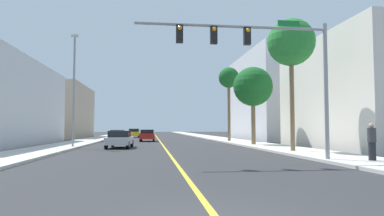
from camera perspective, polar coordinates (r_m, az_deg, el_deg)
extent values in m
plane|color=#2D2D30|center=(47.91, -5.58, -5.30)|extent=(192.00, 192.00, 0.00)
cube|color=beige|center=(48.49, -16.04, -5.07)|extent=(3.76, 168.00, 0.15)
cube|color=beige|center=(48.92, 4.79, -5.17)|extent=(3.76, 168.00, 0.15)
cube|color=yellow|center=(47.91, -5.58, -5.29)|extent=(0.16, 144.00, 0.01)
cube|color=tan|center=(60.53, -23.65, -0.57)|extent=(13.60, 16.99, 8.55)
cube|color=silver|center=(50.50, 16.97, 1.70)|extent=(15.04, 18.19, 11.91)
cylinder|color=gray|center=(17.84, 21.52, 2.73)|extent=(0.20, 0.20, 6.62)
cylinder|color=gray|center=(16.76, 6.85, 13.40)|extent=(9.26, 0.14, 0.14)
cube|color=black|center=(16.81, 9.20, 11.77)|extent=(0.32, 0.24, 0.84)
sphere|color=orange|center=(16.75, 9.33, 12.72)|extent=(0.20, 0.20, 0.20)
cube|color=black|center=(16.45, 3.65, 12.08)|extent=(0.32, 0.24, 0.84)
sphere|color=orange|center=(16.39, 3.74, 13.05)|extent=(0.20, 0.20, 0.20)
cube|color=black|center=(16.24, -2.11, 12.28)|extent=(0.32, 0.24, 0.84)
sphere|color=orange|center=(16.17, -2.06, 13.27)|extent=(0.20, 0.20, 0.20)
cube|color=#147233|center=(17.68, 15.86, 13.46)|extent=(1.10, 0.04, 0.28)
cylinder|color=gray|center=(29.33, -19.17, 2.63)|extent=(0.16, 0.16, 8.90)
cube|color=beige|center=(30.14, -19.00, 11.37)|extent=(0.56, 0.28, 0.20)
cylinder|color=brown|center=(23.61, 16.38, 1.96)|extent=(0.30, 0.30, 7.24)
sphere|color=#287F33|center=(24.21, 16.23, 10.52)|extent=(3.17, 3.17, 3.17)
cone|color=#287F33|center=(24.44, 18.41, 9.95)|extent=(0.60, 1.80, 1.43)
cone|color=#287F33|center=(25.05, 15.66, 9.57)|extent=(1.75, 0.67, 1.52)
cone|color=#287F33|center=(24.34, 14.00, 9.93)|extent=(1.08, 1.39, 1.86)
cone|color=#287F33|center=(23.35, 15.10, 10.51)|extent=(1.24, 1.49, 1.71)
cone|color=#287F33|center=(23.50, 17.87, 10.47)|extent=(1.73, 1.05, 1.33)
cylinder|color=brown|center=(31.83, 10.21, -1.19)|extent=(0.38, 0.38, 5.32)
sphere|color=#195B23|center=(32.03, 10.16, 3.57)|extent=(3.62, 3.62, 3.62)
cone|color=#195B23|center=(32.16, 12.10, 3.20)|extent=(0.67, 1.61, 1.86)
cone|color=#195B23|center=(33.05, 10.66, 3.01)|extent=(1.81, 1.44, 1.75)
cone|color=#195B23|center=(32.78, 8.81, 3.04)|extent=(1.67, 1.17, 1.89)
cone|color=#195B23|center=(31.81, 8.25, 3.23)|extent=(0.59, 1.94, 1.59)
cone|color=#195B23|center=(30.97, 9.63, 3.42)|extent=(1.44, 1.11, 1.84)
cone|color=#195B23|center=(31.34, 11.72, 3.37)|extent=(1.58, 1.25, 1.98)
cylinder|color=brown|center=(40.31, 6.21, -0.15)|extent=(0.34, 0.34, 7.45)
sphere|color=#195B23|center=(40.69, 6.17, 5.09)|extent=(2.43, 2.43, 2.43)
cone|color=#195B23|center=(40.76, 7.20, 4.80)|extent=(0.54, 1.31, 1.31)
cone|color=#195B23|center=(41.38, 6.10, 4.67)|extent=(1.17, 0.57, 1.31)
cone|color=#195B23|center=(41.01, 5.27, 4.74)|extent=(0.98, 1.00, 1.26)
cone|color=#195B23|center=(40.16, 5.43, 4.91)|extent=(0.92, 1.16, 1.39)
cone|color=#195B23|center=(39.99, 6.57, 4.95)|extent=(1.23, 0.59, 1.26)
cube|color=red|center=(42.09, -7.47, -4.68)|extent=(1.82, 4.00, 0.65)
cube|color=black|center=(41.76, -7.48, -3.92)|extent=(1.57, 1.98, 0.47)
cylinder|color=black|center=(43.56, -8.44, -5.05)|extent=(0.23, 0.64, 0.64)
cylinder|color=black|center=(43.51, -6.40, -5.07)|extent=(0.23, 0.64, 0.64)
cylinder|color=black|center=(40.69, -8.62, -5.17)|extent=(0.23, 0.64, 0.64)
cylinder|color=black|center=(40.65, -6.44, -5.19)|extent=(0.23, 0.64, 0.64)
cube|color=black|center=(43.00, -12.38, -4.61)|extent=(1.92, 3.98, 0.63)
cube|color=black|center=(43.30, -12.32, -3.90)|extent=(1.63, 1.74, 0.44)
cylinder|color=black|center=(41.52, -11.53, -5.10)|extent=(0.24, 0.65, 0.64)
cylinder|color=black|center=(41.72, -13.72, -5.07)|extent=(0.24, 0.65, 0.64)
cylinder|color=black|center=(44.33, -11.13, -4.99)|extent=(0.24, 0.65, 0.64)
cylinder|color=black|center=(44.52, -13.19, -4.96)|extent=(0.24, 0.65, 0.64)
cube|color=gold|center=(59.45, -9.63, -4.25)|extent=(2.04, 4.34, 0.66)
cube|color=black|center=(59.33, -9.63, -3.68)|extent=(1.72, 1.97, 0.52)
cylinder|color=black|center=(61.11, -10.28, -4.53)|extent=(0.25, 0.65, 0.64)
cylinder|color=black|center=(60.97, -8.72, -4.55)|extent=(0.25, 0.65, 0.64)
cylinder|color=black|center=(57.96, -10.59, -4.60)|extent=(0.25, 0.65, 0.64)
cylinder|color=black|center=(57.81, -8.94, -4.62)|extent=(0.25, 0.65, 0.64)
cube|color=#BCBCC1|center=(28.68, -11.98, -5.36)|extent=(2.03, 4.49, 0.56)
cube|color=black|center=(28.42, -12.03, -4.28)|extent=(1.70, 1.95, 0.53)
cylinder|color=black|center=(30.45, -13.12, -5.75)|extent=(0.25, 0.65, 0.64)
cylinder|color=black|center=(30.25, -10.03, -5.80)|extent=(0.25, 0.65, 0.64)
cylinder|color=black|center=(27.17, -14.16, -6.03)|extent=(0.25, 0.65, 0.64)
cylinder|color=black|center=(26.95, -10.70, -6.10)|extent=(0.25, 0.65, 0.64)
cylinder|color=black|center=(17.83, 27.91, -6.41)|extent=(0.32, 0.32, 0.84)
cylinder|color=#333338|center=(17.80, 27.84, -4.00)|extent=(0.38, 0.38, 0.66)
sphere|color=tan|center=(17.80, 27.81, -2.57)|extent=(0.23, 0.23, 0.23)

